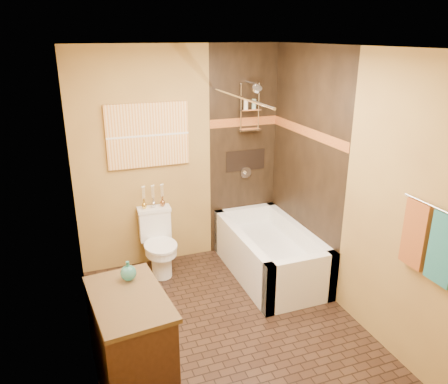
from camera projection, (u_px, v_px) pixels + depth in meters
name	position (u px, v px, depth m)	size (l,w,h in m)	color
floor	(227.00, 327.00, 4.10)	(3.00, 3.00, 0.00)	black
wall_left	(78.00, 223.00, 3.27)	(0.02, 3.00, 2.50)	#AB8A42
wall_right	(347.00, 187.00, 4.06)	(0.02, 3.00, 2.50)	#AB8A42
wall_back	(181.00, 158.00, 4.99)	(2.40, 0.02, 2.50)	#AB8A42
wall_front	(326.00, 299.00, 2.35)	(2.40, 0.02, 2.50)	#AB8A42
ceiling	(228.00, 47.00, 3.24)	(3.00, 3.00, 0.00)	silver
alcove_tile_back	(243.00, 152.00, 5.23)	(0.85, 0.01, 2.50)	black
alcove_tile_right	(305.00, 165.00, 4.72)	(0.01, 1.50, 2.50)	black
mosaic_band_back	(244.00, 122.00, 5.10)	(0.85, 0.01, 0.10)	maroon
mosaic_band_right	(306.00, 132.00, 4.59)	(0.01, 1.50, 0.10)	maroon
alcove_niche	(245.00, 160.00, 5.27)	(0.50, 0.01, 0.25)	black
shower_fixtures	(250.00, 119.00, 5.00)	(0.24, 0.33, 1.16)	silver
curtain_rod	(238.00, 97.00, 4.20)	(0.03, 0.03, 1.55)	silver
towel_bar	(434.00, 207.00, 3.05)	(0.02, 0.02, 0.55)	silver
towel_teal	(443.00, 249.00, 3.03)	(0.05, 0.22, 0.52)	#216E6A
towel_rust	(416.00, 234.00, 3.26)	(0.05, 0.22, 0.52)	brown
sunset_painting	(148.00, 135.00, 4.75)	(0.90, 0.04, 0.70)	orange
vanity_mirror	(78.00, 209.00, 2.88)	(0.01, 1.00, 0.90)	white
bathtub	(269.00, 256.00, 4.94)	(0.80, 1.50, 0.55)	white
toilet	(159.00, 242.00, 4.93)	(0.38, 0.56, 0.73)	white
vanity	(131.00, 339.00, 3.35)	(0.61, 0.91, 0.76)	black
teal_bottle	(128.00, 271.00, 3.41)	(0.13, 0.13, 0.20)	#267465
bud_vases	(153.00, 196.00, 4.90)	(0.27, 0.06, 0.26)	gold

